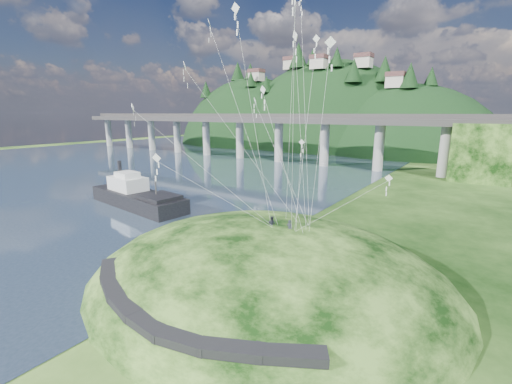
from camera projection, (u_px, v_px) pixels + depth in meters
The scene contains 10 objects.
ground at pixel (191, 263), 35.53m from camera, with size 320.00×320.00×0.00m, color black.
water at pixel (90, 166), 99.69m from camera, with size 240.00×240.00×0.00m, color #304259.
grass_hill at pixel (266, 291), 33.00m from camera, with size 36.00×32.00×13.00m.
footpath at pixel (165, 312), 23.12m from camera, with size 22.29×5.84×0.83m.
bridge at pixel (295, 132), 104.04m from camera, with size 160.00×11.00×15.00m.
far_ridge at pixel (315, 163), 159.06m from camera, with size 153.00×70.00×94.50m.
work_barge at pixel (136, 196), 56.87m from camera, with size 21.13×7.84×7.22m.
wooden_dock at pixel (212, 238), 41.58m from camera, with size 13.43×7.03×0.97m.
kite_flyers at pixel (278, 217), 31.82m from camera, with size 2.64×0.71×1.60m.
kite_swarm at pixel (264, 64), 29.95m from camera, with size 19.71×16.08×19.52m.
Camera 1 is at (24.39, -23.14, 15.24)m, focal length 24.00 mm.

